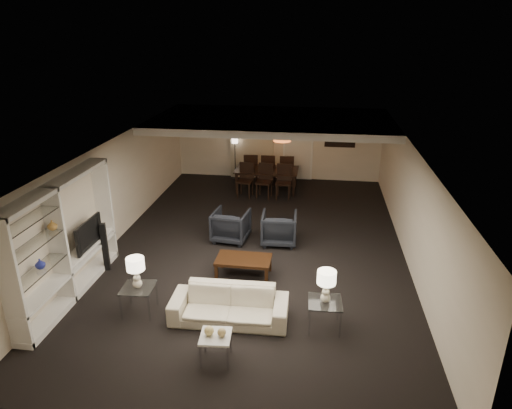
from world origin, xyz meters
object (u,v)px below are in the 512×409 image
at_px(floor_lamp, 235,158).
at_px(vase_blue, 40,264).
at_px(chair_nr, 283,182).
at_px(armchair_left, 231,225).
at_px(table_lamp_right, 326,287).
at_px(floor_speaker, 105,247).
at_px(marble_table, 216,348).
at_px(chair_nl, 245,180).
at_px(chair_fr, 287,170).
at_px(coffee_table, 244,267).
at_px(side_table_left, 139,300).
at_px(chair_nm, 264,181).
at_px(chair_fl, 251,168).
at_px(sofa, 229,305).
at_px(side_table_right, 324,315).
at_px(armchair_right, 279,228).
at_px(television, 84,234).
at_px(pendant_light, 282,137).
at_px(vase_amber, 52,225).
at_px(chair_fm, 269,169).
at_px(table_lamp_left, 136,273).

bearing_deg(floor_lamp, vase_blue, -102.10).
bearing_deg(chair_nr, armchair_left, -107.57).
height_order(table_lamp_right, floor_speaker, table_lamp_right).
distance_m(marble_table, chair_nl, 7.60).
bearing_deg(chair_fr, marble_table, 83.34).
relative_size(coffee_table, floor_lamp, 0.79).
bearing_deg(side_table_left, floor_lamp, 87.81).
distance_m(vase_blue, chair_nm, 7.59).
relative_size(vase_blue, chair_fl, 0.17).
bearing_deg(marble_table, armchair_left, 97.77).
bearing_deg(sofa, floor_lamp, 98.54).
height_order(chair_nl, chair_fl, same).
bearing_deg(marble_table, side_table_right, 32.91).
bearing_deg(armchair_right, chair_nm, -78.78).
relative_size(television, chair_fl, 0.96).
bearing_deg(floor_lamp, armchair_left, -80.90).
bearing_deg(pendant_light, vase_blue, -117.44).
height_order(coffee_table, vase_amber, vase_amber).
xyz_separation_m(marble_table, floor_speaker, (-3.02, 2.56, 0.31)).
height_order(coffee_table, chair_fr, chair_fr).
distance_m(chair_nm, floor_lamp, 2.15).
bearing_deg(chair_fm, television, 67.58).
distance_m(marble_table, vase_blue, 3.43).
bearing_deg(vase_amber, pendant_light, 60.66).
relative_size(armchair_right, chair_nl, 0.82).
distance_m(table_lamp_right, vase_amber, 5.01).
bearing_deg(chair_fl, chair_nm, 109.94).
relative_size(table_lamp_right, television, 0.59).
distance_m(side_table_right, marble_table, 2.03).
xyz_separation_m(chair_nl, chair_nm, (0.60, 0.00, 0.00)).
xyz_separation_m(armchair_left, floor_lamp, (-0.79, 4.91, 0.34)).
bearing_deg(side_table_right, television, 168.01).
height_order(side_table_right, television, television).
bearing_deg(pendant_light, armchair_left, -106.83).
relative_size(table_lamp_left, marble_table, 1.24).
relative_size(chair_nm, chair_fm, 1.00).
relative_size(armchair_right, marble_table, 1.79).
bearing_deg(side_table_right, floor_speaker, 162.85).
relative_size(vase_blue, floor_speaker, 0.17).
bearing_deg(floor_lamp, side_table_right, -69.40).
height_order(coffee_table, chair_nr, chair_nr).
height_order(chair_nl, chair_nm, same).
height_order(armchair_right, side_table_left, armchair_right).
bearing_deg(table_lamp_left, television, 145.38).
distance_m(table_lamp_left, chair_nl, 6.53).
distance_m(armchair_right, floor_lamp, 5.30).
bearing_deg(television, armchair_left, -49.14).
height_order(pendant_light, coffee_table, pendant_light).
xyz_separation_m(vase_amber, chair_fm, (3.09, 7.67, -1.13)).
relative_size(coffee_table, armchair_left, 1.34).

